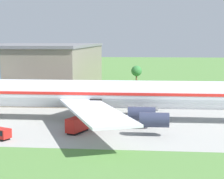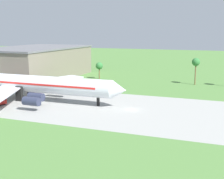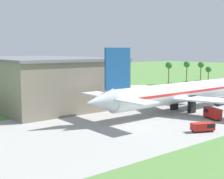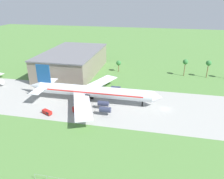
% 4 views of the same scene
% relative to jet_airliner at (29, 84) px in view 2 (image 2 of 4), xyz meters
% --- Properties ---
extents(ground_plane, '(600.00, 600.00, 0.00)m').
position_rel_jet_airliner_xyz_m(ground_plane, '(38.20, -0.87, -5.69)').
color(ground_plane, '#517F3D').
extents(taxiway_strip, '(320.00, 44.00, 0.02)m').
position_rel_jet_airliner_xyz_m(taxiway_strip, '(38.20, -0.87, -5.68)').
color(taxiway_strip, '#9E9E99').
rests_on(taxiway_strip, ground_plane).
extents(jet_airliner, '(72.53, 58.76, 18.82)m').
position_rel_jet_airliner_xyz_m(jet_airliner, '(0.00, 0.00, 0.00)').
color(jet_airliner, silver).
rests_on(jet_airliner, ground_plane).
extents(terminal_building, '(36.72, 61.20, 15.72)m').
position_rel_jet_airliner_xyz_m(terminal_building, '(-27.94, 44.22, 2.18)').
color(terminal_building, slate).
rests_on(terminal_building, ground_plane).
extents(palm_tree_row, '(86.49, 3.60, 12.14)m').
position_rel_jet_airliner_xyz_m(palm_tree_row, '(58.17, 52.13, 2.80)').
color(palm_tree_row, brown).
rests_on(palm_tree_row, ground_plane).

